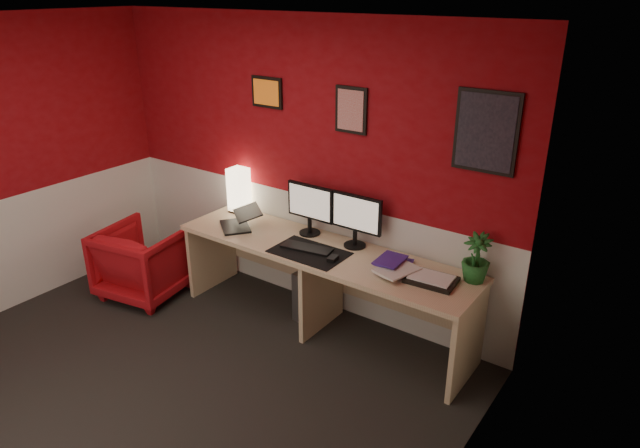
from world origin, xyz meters
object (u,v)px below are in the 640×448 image
Objects in this scene: desk at (322,289)px; zen_tray at (431,280)px; shoji_lamp at (239,191)px; armchair at (144,261)px; potted_plant at (476,258)px; monitor_left at (309,202)px; monitor_right at (356,213)px; pc_tower at (318,291)px; laptop at (235,216)px.

desk is 1.02m from zen_tray.
shoji_lamp reaches higher than armchair.
desk is 1.33m from potted_plant.
monitor_right is at bearing 1.14° from monitor_left.
desk is 5.78× the size of pc_tower.
zen_tray is 1.22m from pc_tower.
armchair is at bearing -159.96° from monitor_right.
pc_tower is at bearing 55.53° from laptop.
potted_plant reaches higher than armchair.
monitor_left is at bearing 166.17° from pc_tower.
zen_tray is at bearing -1.52° from pc_tower.
pc_tower is (-0.33, -0.05, -0.80)m from monitor_right.
armchair is (-1.67, -0.47, -0.03)m from desk.
armchair is at bearing -164.21° from desk.
monitor_left is 1.71m from armchair.
desk is at bearing -36.45° from monitor_left.
pc_tower is at bearing 172.61° from zen_tray.
monitor_left is (-0.26, 0.20, 0.66)m from desk.
monitor_right is at bearing 165.89° from zen_tray.
monitor_left is 0.45m from monitor_right.
shoji_lamp is 1.21× the size of laptop.
monitor_left reaches higher than armchair.
zen_tray is 0.35m from potted_plant.
monitor_left is 1.60× the size of potted_plant.
laptop is 2.09m from potted_plant.
monitor_left is at bearing -2.36° from shoji_lamp.
shoji_lamp is 0.39m from laptop.
laptop is at bearing -53.82° from shoji_lamp.
armchair is (-2.87, -0.68, -0.58)m from potted_plant.
monitor_right is 0.80× the size of armchair.
shoji_lamp is 0.89× the size of pc_tower.
monitor_right reaches higher than laptop.
desk is 6.50× the size of shoji_lamp.
laptop is at bearing -156.67° from pc_tower.
potted_plant is at bearing -0.60° from shoji_lamp.
armchair is (-1.41, -0.67, -0.69)m from monitor_left.
monitor_left is 1.66× the size of zen_tray.
desk is 4.48× the size of monitor_left.
monitor_left and monitor_right have the same top height.
pc_tower is at bearing 134.06° from desk.
potted_plant is (1.19, 0.21, 0.55)m from desk.
monitor_right is 1.66× the size of zen_tray.
laptop is at bearing -165.25° from monitor_right.
laptop is 1.83m from zen_tray.
pc_tower is (-1.10, 0.14, -0.52)m from zen_tray.
monitor_right is (1.06, 0.28, 0.18)m from laptop.
zen_tray is at bearing -179.53° from armchair.
shoji_lamp is at bearing 164.24° from laptop.
monitor_left is (0.61, 0.27, 0.18)m from laptop.
shoji_lamp is (-1.10, 0.23, 0.56)m from desk.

